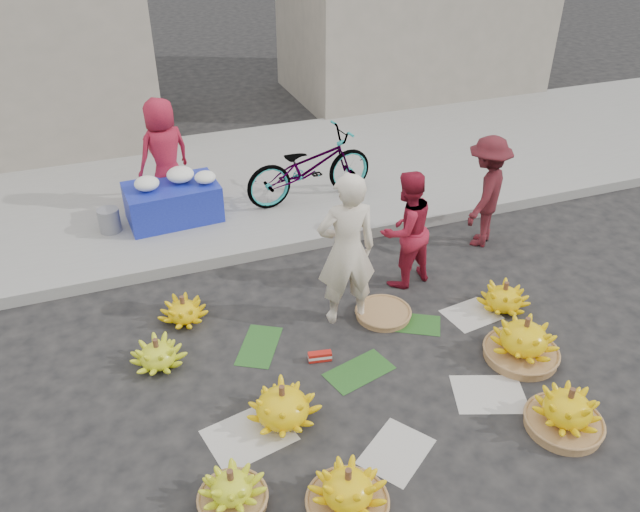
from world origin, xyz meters
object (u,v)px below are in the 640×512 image
object	(u,v)px
banana_bunch_4	(523,341)
bicycle	(310,167)
vendor_cream	(347,251)
flower_table	(173,199)
banana_bunch_0	(282,406)

from	to	relation	value
banana_bunch_4	bicycle	size ratio (longest dim) A/B	0.44
banana_bunch_4	bicycle	bearing A→B (deg)	102.63
vendor_cream	bicycle	world-z (taller)	vendor_cream
banana_bunch_4	bicycle	distance (m)	3.91
bicycle	banana_bunch_4	bearing A→B (deg)	-173.11
banana_bunch_4	bicycle	world-z (taller)	bicycle
banana_bunch_4	vendor_cream	size ratio (longest dim) A/B	0.49
flower_table	vendor_cream	bearing A→B (deg)	-66.62
banana_bunch_0	flower_table	bearing A→B (deg)	94.34
banana_bunch_4	banana_bunch_0	bearing A→B (deg)	179.30
banana_bunch_0	banana_bunch_4	bearing A→B (deg)	-0.70
banana_bunch_0	bicycle	distance (m)	4.12
banana_bunch_0	bicycle	world-z (taller)	bicycle
bicycle	banana_bunch_0	bearing A→B (deg)	151.23
banana_bunch_4	vendor_cream	bearing A→B (deg)	139.05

